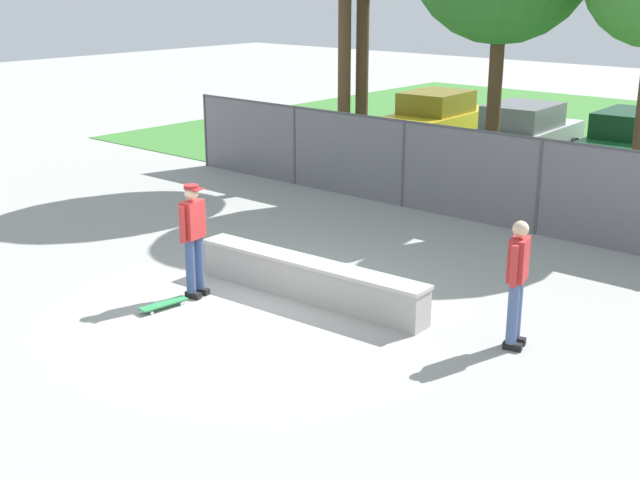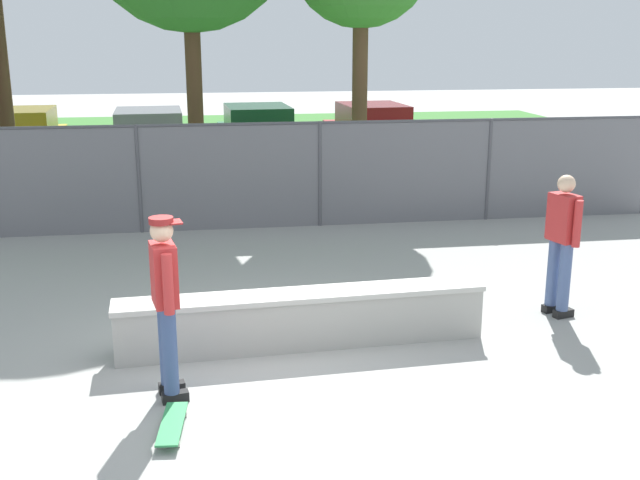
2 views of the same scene
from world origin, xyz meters
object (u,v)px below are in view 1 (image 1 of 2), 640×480
object	(u,v)px
car_silver	(523,134)
car_green	(633,142)
skateboard	(164,304)
skateboarder	(193,235)
bystander	(517,278)
car_yellow	(438,118)
concrete_ledge	(309,280)

from	to	relation	value
car_silver	car_green	xyz separation A→B (m)	(2.77, 0.69, 0.00)
skateboard	car_green	xyz separation A→B (m)	(1.85, 13.99, 0.77)
skateboarder	bystander	xyz separation A→B (m)	(4.82, 1.59, -0.02)
skateboarder	car_yellow	size ratio (longest dim) A/B	0.43
concrete_ledge	bystander	world-z (taller)	bystander
car_yellow	car_green	xyz separation A→B (m)	(5.99, 0.02, 0.00)
skateboarder	car_yellow	distance (m)	13.90
concrete_ledge	car_silver	bearing A→B (deg)	101.58
concrete_ledge	car_silver	xyz separation A→B (m)	(-2.36, 11.51, 0.51)
skateboard	car_green	bearing A→B (deg)	82.49
car_green	car_silver	bearing A→B (deg)	-165.99
car_yellow	skateboard	bearing A→B (deg)	-73.46
car_silver	bystander	bearing A→B (deg)	-62.65
skateboard	car_green	world-z (taller)	car_green
concrete_ledge	bystander	size ratio (longest dim) A/B	2.35
concrete_ledge	car_silver	world-z (taller)	car_silver
concrete_ledge	skateboard	size ratio (longest dim) A/B	5.25
concrete_ledge	skateboard	distance (m)	2.31
skateboard	car_silver	xyz separation A→B (m)	(-0.92, 13.30, 0.77)
concrete_ledge	bystander	bearing A→B (deg)	8.38
car_yellow	bystander	size ratio (longest dim) A/B	2.36
skateboarder	concrete_ledge	bearing A→B (deg)	36.69
skateboard	bystander	world-z (taller)	bystander
car_yellow	car_silver	bearing A→B (deg)	-11.73
concrete_ledge	car_yellow	size ratio (longest dim) A/B	1.00
skateboard	bystander	xyz separation A→B (m)	(4.78, 2.28, 0.94)
concrete_ledge	skateboard	world-z (taller)	concrete_ledge
skateboard	bystander	bearing A→B (deg)	25.54
skateboarder	bystander	bearing A→B (deg)	18.28
skateboarder	skateboard	world-z (taller)	skateboarder
car_silver	concrete_ledge	bearing A→B (deg)	-78.42
skateboarder	bystander	size ratio (longest dim) A/B	1.01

